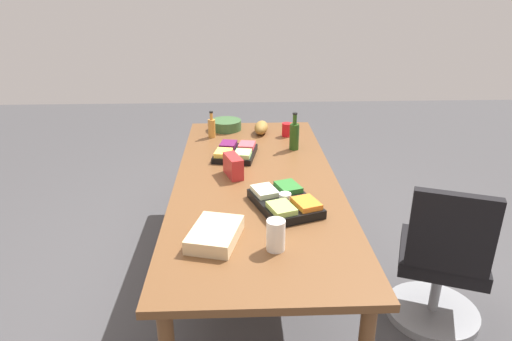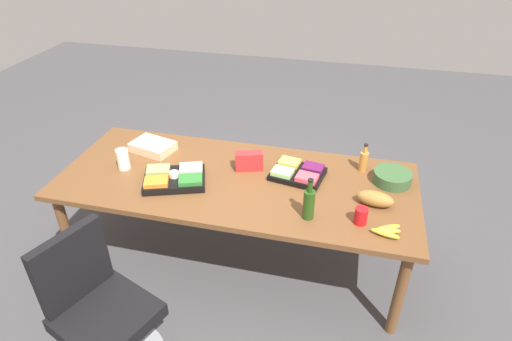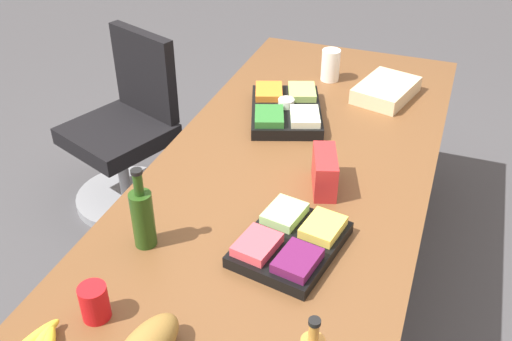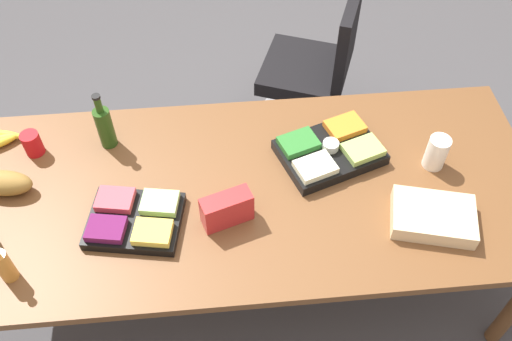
{
  "view_description": "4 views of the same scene",
  "coord_description": "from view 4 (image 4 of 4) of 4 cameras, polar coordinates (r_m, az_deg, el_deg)",
  "views": [
    {
      "loc": [
        -2.71,
        0.11,
        1.94
      ],
      "look_at": [
        -0.04,
        0.0,
        0.83
      ],
      "focal_mm": 32.05,
      "sensor_mm": 36.0,
      "label": 1
    },
    {
      "loc": [
        0.74,
        -2.42,
        2.45
      ],
      "look_at": [
        0.14,
        0.03,
        0.83
      ],
      "focal_mm": 30.03,
      "sensor_mm": 36.0,
      "label": 2
    },
    {
      "loc": [
        1.78,
        0.52,
        2.01
      ],
      "look_at": [
        0.13,
        -0.09,
        0.82
      ],
      "focal_mm": 41.11,
      "sensor_mm": 36.0,
      "label": 3
    },
    {
      "loc": [
        0.06,
        1.41,
        2.58
      ],
      "look_at": [
        -0.07,
        -0.05,
        0.81
      ],
      "focal_mm": 38.9,
      "sensor_mm": 36.0,
      "label": 4
    }
  ],
  "objects": [
    {
      "name": "conference_table",
      "position": [
        2.36,
        -1.69,
        -2.86
      ],
      "size": [
        2.53,
        1.04,
        0.75
      ],
      "color": "brown",
      "rests_on": "ground"
    },
    {
      "name": "chip_bag_red",
      "position": [
        2.16,
        -3.02,
        -3.99
      ],
      "size": [
        0.21,
        0.14,
        0.14
      ],
      "primitive_type": "cube",
      "rotation": [
        0.0,
        0.0,
        0.32
      ],
      "color": "red",
      "rests_on": "conference_table"
    },
    {
      "name": "banana_bunch",
      "position": [
        2.7,
        -24.69,
        2.98
      ],
      "size": [
        0.18,
        0.15,
        0.04
      ],
      "color": "yellow",
      "rests_on": "conference_table"
    },
    {
      "name": "red_solo_cup",
      "position": [
        2.59,
        -22.01,
        2.59
      ],
      "size": [
        0.08,
        0.08,
        0.11
      ],
      "primitive_type": "cylinder",
      "rotation": [
        0.0,
        0.0,
        -0.04
      ],
      "color": "red",
      "rests_on": "conference_table"
    },
    {
      "name": "veggie_tray",
      "position": [
        2.42,
        7.61,
        2.05
      ],
      "size": [
        0.5,
        0.42,
        0.09
      ],
      "color": "black",
      "rests_on": "conference_table"
    },
    {
      "name": "fruit_platter",
      "position": [
        2.23,
        -12.39,
        -4.9
      ],
      "size": [
        0.4,
        0.34,
        0.07
      ],
      "color": "black",
      "rests_on": "conference_table"
    },
    {
      "name": "dressing_bottle",
      "position": [
        2.21,
        -24.55,
        -8.81
      ],
      "size": [
        0.07,
        0.07,
        0.22
      ],
      "color": "#C38134",
      "rests_on": "conference_table"
    },
    {
      "name": "bread_loaf",
      "position": [
        2.49,
        -24.53,
        -1.18
      ],
      "size": [
        0.25,
        0.15,
        0.1
      ],
      "primitive_type": "ellipsoid",
      "rotation": [
        0.0,
        0.0,
        -0.16
      ],
      "color": "olive",
      "rests_on": "conference_table"
    },
    {
      "name": "sheet_cake",
      "position": [
        2.29,
        17.74,
        -4.55
      ],
      "size": [
        0.37,
        0.29,
        0.07
      ],
      "primitive_type": "cube",
      "rotation": [
        0.0,
        0.0,
        -0.26
      ],
      "color": "beige",
      "rests_on": "conference_table"
    },
    {
      "name": "mayo_jar",
      "position": [
        2.45,
        18.07,
        1.78
      ],
      "size": [
        0.1,
        0.1,
        0.16
      ],
      "primitive_type": "cylinder",
      "rotation": [
        0.0,
        0.0,
        -0.12
      ],
      "color": "white",
      "rests_on": "conference_table"
    },
    {
      "name": "wine_bottle",
      "position": [
        2.48,
        -15.3,
        4.43
      ],
      "size": [
        0.07,
        0.07,
        0.29
      ],
      "color": "#244715",
      "rests_on": "conference_table"
    },
    {
      "name": "ground_plane",
      "position": [
        2.94,
        -1.38,
        -10.89
      ],
      "size": [
        10.0,
        10.0,
        0.0
      ],
      "primitive_type": "plane",
      "color": "#444345"
    },
    {
      "name": "office_chair",
      "position": [
        3.37,
        5.8,
        9.1
      ],
      "size": [
        0.62,
        0.62,
        0.94
      ],
      "color": "gray",
      "rests_on": "ground"
    }
  ]
}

